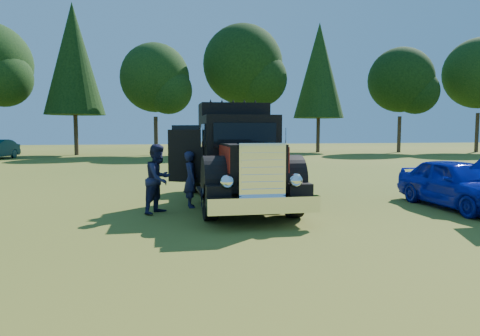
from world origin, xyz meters
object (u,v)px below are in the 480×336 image
diamond_t_truck (238,161)px  spectator_near (191,179)px  hotrod_coupe (459,183)px  spectator_far (159,179)px

diamond_t_truck → spectator_near: bearing=-170.8°
hotrod_coupe → spectator_far: hotrod_coupe is taller
spectator_near → hotrod_coupe: bearing=-107.6°
hotrod_coupe → diamond_t_truck: bearing=164.1°
diamond_t_truck → spectator_far: 2.50m
spectator_far → diamond_t_truck: bearing=-31.4°
diamond_t_truck → hotrod_coupe: (5.98, -1.70, -0.58)m
spectator_far → spectator_near: bearing=-14.5°
diamond_t_truck → spectator_near: (-1.39, -0.23, -0.48)m
hotrod_coupe → spectator_far: size_ratio=2.32×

